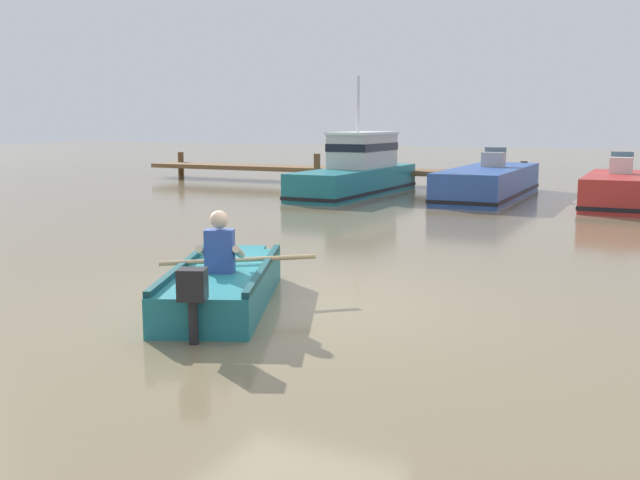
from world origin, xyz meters
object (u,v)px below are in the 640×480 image
object	(u,v)px
rowboat_with_person	(224,284)
moored_boat_red	(619,191)
moored_boat_teal	(358,171)
moored_boat_blue	(489,183)

from	to	relation	value
rowboat_with_person	moored_boat_red	bearing A→B (deg)	75.72
moored_boat_teal	moored_boat_blue	world-z (taller)	moored_boat_teal
rowboat_with_person	moored_boat_blue	distance (m)	14.59
rowboat_with_person	moored_boat_blue	size ratio (longest dim) A/B	0.53
moored_boat_blue	moored_boat_red	bearing A→B (deg)	-13.36
moored_boat_blue	moored_boat_red	size ratio (longest dim) A/B	1.44
moored_boat_teal	moored_boat_red	distance (m)	7.64
moored_boat_teal	moored_boat_red	world-z (taller)	moored_boat_teal
rowboat_with_person	moored_boat_teal	xyz separation A→B (m)	(-4.14, 13.84, 0.46)
moored_boat_blue	rowboat_with_person	bearing A→B (deg)	-89.24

